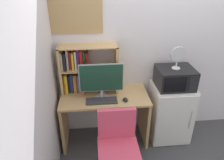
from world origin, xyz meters
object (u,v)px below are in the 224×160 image
(keyboard, at_px, (102,101))
(microwave, at_px, (175,78))
(desk_fan, at_px, (178,56))
(hutch_bookshelf, at_px, (80,68))
(desk_chair, at_px, (118,153))
(wall_corkboard, at_px, (75,13))
(mini_fridge, at_px, (170,112))
(computer_mouse, at_px, (125,100))
(monitor, at_px, (101,80))

(keyboard, relative_size, microwave, 0.83)
(desk_fan, bearing_deg, keyboard, -172.00)
(hutch_bookshelf, relative_size, desk_chair, 0.84)
(desk_chair, distance_m, wall_corkboard, 1.74)
(keyboard, height_order, mini_fridge, mini_fridge)
(computer_mouse, height_order, microwave, microwave)
(hutch_bookshelf, xyz_separation_m, microwave, (1.26, -0.16, -0.12))
(desk_chair, bearing_deg, microwave, 38.87)
(monitor, height_order, desk_chair, monitor)
(monitor, distance_m, mini_fridge, 1.16)
(desk_chair, bearing_deg, wall_corkboard, 114.62)
(microwave, bearing_deg, desk_chair, -141.13)
(keyboard, xyz_separation_m, desk_fan, (0.99, 0.14, 0.52))
(keyboard, bearing_deg, hutch_bookshelf, 130.35)
(desk_fan, height_order, desk_chair, desk_fan)
(keyboard, bearing_deg, computer_mouse, -2.27)
(desk_fan, bearing_deg, microwave, 46.44)
(mini_fridge, distance_m, desk_chair, 1.08)
(monitor, height_order, mini_fridge, monitor)
(computer_mouse, relative_size, desk_chair, 0.11)
(keyboard, distance_m, wall_corkboard, 1.14)
(computer_mouse, xyz_separation_m, wall_corkboard, (-0.59, 0.42, 1.02))
(monitor, distance_m, desk_chair, 0.90)
(monitor, bearing_deg, desk_chair, -77.12)
(desk_fan, xyz_separation_m, desk_chair, (-0.84, -0.68, -0.90))
(hutch_bookshelf, relative_size, monitor, 1.35)
(keyboard, xyz_separation_m, microwave, (1.00, 0.15, 0.21))
(monitor, bearing_deg, keyboard, -95.68)
(hutch_bookshelf, distance_m, keyboard, 0.52)
(computer_mouse, relative_size, desk_fan, 0.33)
(computer_mouse, relative_size, wall_corkboard, 0.15)
(mini_fridge, bearing_deg, keyboard, -171.87)
(hutch_bookshelf, relative_size, desk_fan, 2.54)
(desk_chair, bearing_deg, desk_fan, 38.81)
(computer_mouse, relative_size, microwave, 0.20)
(desk_chair, bearing_deg, monitor, 102.88)
(desk_fan, distance_m, desk_chair, 1.40)
(microwave, xyz_separation_m, wall_corkboard, (-1.28, 0.26, 0.81))
(monitor, distance_m, microwave, 0.99)
(monitor, relative_size, keyboard, 1.40)
(mini_fridge, relative_size, microwave, 1.76)
(keyboard, xyz_separation_m, mini_fridge, (1.00, 0.14, -0.35))
(desk_fan, relative_size, desk_chair, 0.33)
(hutch_bookshelf, xyz_separation_m, wall_corkboard, (-0.02, 0.10, 0.70))
(wall_corkboard, bearing_deg, keyboard, -55.34)
(wall_corkboard, bearing_deg, hutch_bookshelf, -78.08)
(computer_mouse, bearing_deg, desk_chair, -106.66)
(monitor, xyz_separation_m, desk_fan, (0.98, 0.05, 0.26))
(desk_fan, distance_m, wall_corkboard, 1.39)
(desk_fan, bearing_deg, monitor, -176.90)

